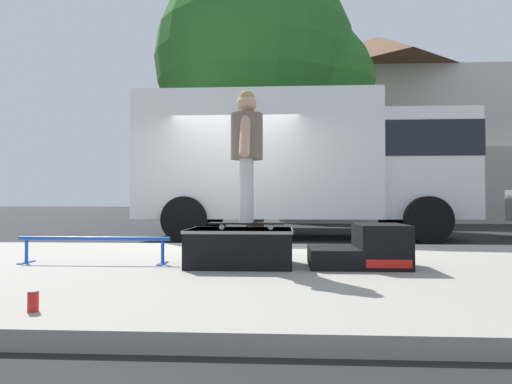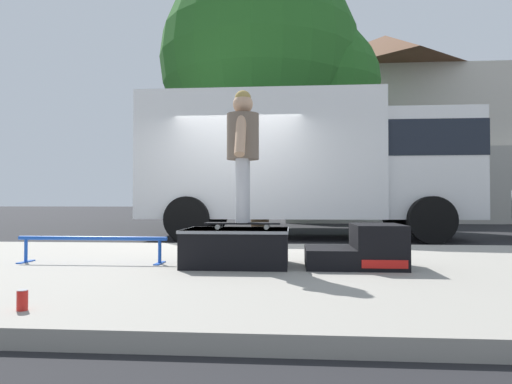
{
  "view_description": "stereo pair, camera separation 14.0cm",
  "coord_description": "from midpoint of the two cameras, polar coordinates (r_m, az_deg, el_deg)",
  "views": [
    {
      "loc": [
        0.93,
        -7.82,
        0.79
      ],
      "look_at": [
        0.54,
        -1.21,
        0.93
      ],
      "focal_mm": 31.97,
      "sensor_mm": 36.0,
      "label": 1
    },
    {
      "loc": [
        1.07,
        -7.81,
        0.79
      ],
      "look_at": [
        0.54,
        -1.21,
        0.93
      ],
      "focal_mm": 31.97,
      "sensor_mm": 36.0,
      "label": 2
    }
  ],
  "objects": [
    {
      "name": "ground_plane",
      "position": [
        7.92,
        -3.92,
        -6.97
      ],
      "size": [
        140.0,
        140.0,
        0.0
      ],
      "primitive_type": "plane",
      "color": "black"
    },
    {
      "name": "sidewalk_slab",
      "position": [
        4.97,
        -8.38,
        -9.67
      ],
      "size": [
        50.0,
        5.0,
        0.12
      ],
      "primitive_type": "cube",
      "color": "gray",
      "rests_on": "ground"
    },
    {
      "name": "skate_box",
      "position": [
        4.82,
        -2.8,
        -6.75
      ],
      "size": [
        1.09,
        0.82,
        0.39
      ],
      "color": "black",
      "rests_on": "sidewalk_slab"
    },
    {
      "name": "kicker_ramp",
      "position": [
        4.86,
        12.78,
        -6.97
      ],
      "size": [
        0.98,
        0.73,
        0.44
      ],
      "color": "black",
      "rests_on": "sidewalk_slab"
    },
    {
      "name": "grind_rail",
      "position": [
        5.31,
        -20.33,
        -5.98
      ],
      "size": [
        1.68,
        0.28,
        0.29
      ],
      "color": "blue",
      "rests_on": "sidewalk_slab"
    },
    {
      "name": "skateboard",
      "position": [
        4.74,
        -2.03,
        -3.99
      ],
      "size": [
        0.78,
        0.22,
        0.07
      ],
      "color": "black",
      "rests_on": "skate_box"
    },
    {
      "name": "skater_kid",
      "position": [
        4.77,
        -2.02,
        5.95
      ],
      "size": [
        0.34,
        0.71,
        1.38
      ],
      "color": "silver",
      "rests_on": "skateboard"
    },
    {
      "name": "soda_can",
      "position": [
        3.19,
        -27.28,
        -12.06
      ],
      "size": [
        0.07,
        0.07,
        0.13
      ],
      "color": "red",
      "rests_on": "sidewalk_slab"
    },
    {
      "name": "box_truck",
      "position": [
        10.07,
        5.48,
        3.94
      ],
      "size": [
        6.91,
        2.63,
        3.05
      ],
      "color": "white",
      "rests_on": "ground"
    },
    {
      "name": "street_tree_main",
      "position": [
        14.73,
        1.03,
        15.33
      ],
      "size": [
        6.77,
        6.16,
        8.25
      ],
      "color": "brown",
      "rests_on": "ground"
    },
    {
      "name": "house_behind",
      "position": [
        21.66,
        14.96,
        7.95
      ],
      "size": [
        9.54,
        8.23,
        8.4
      ],
      "color": "beige",
      "rests_on": "ground"
    }
  ]
}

